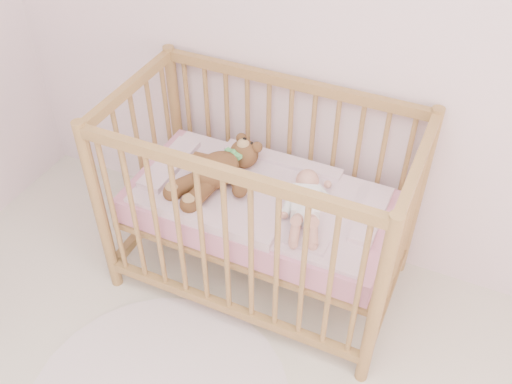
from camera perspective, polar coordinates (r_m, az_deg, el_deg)
The scene contains 6 objects.
wall_back at distance 2.40m, azimuth 14.21°, elevation 17.02°, with size 4.00×0.02×2.70m, color silver.
crib at distance 2.65m, azimuth 0.45°, elevation -1.29°, with size 1.36×0.76×1.00m, color #A48045, non-canonical shape.
mattress at distance 2.66m, azimuth 0.45°, elevation -1.52°, with size 1.22×0.62×0.13m, color pink.
blanket at distance 2.61m, azimuth 0.45°, elevation -0.32°, with size 1.10×0.58×0.06m, color pink, non-canonical shape.
baby at distance 2.49m, azimuth 5.04°, elevation -0.76°, with size 0.23×0.48×0.12m, color white, non-canonical shape.
teddy_bear at distance 2.61m, azimuth -4.07°, elevation 2.12°, with size 0.39×0.55×0.15m, color brown, non-canonical shape.
Camera 1 is at (0.37, -0.17, 2.30)m, focal length 40.00 mm.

